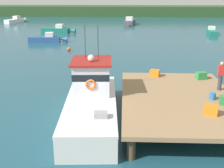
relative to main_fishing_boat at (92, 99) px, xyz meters
name	(u,v)px	position (x,y,z in m)	size (l,w,h in m)	color
ground_plane	(89,116)	(-0.17, 0.05, -1.01)	(200.00, 200.00, 0.00)	#1E4C5B
dock	(179,99)	(4.63, 0.05, 0.07)	(6.00, 9.00, 1.20)	#4C3D2D
main_fishing_boat	(92,99)	(0.00, 0.00, 0.00)	(2.98, 9.89, 4.80)	silver
crate_stack_near_edge	(201,76)	(6.57, 3.29, 0.42)	(0.60, 0.44, 0.45)	#2D8442
crate_single_by_cleat	(211,110)	(5.66, -2.16, 0.41)	(0.60, 0.44, 0.43)	orange
crate_stack_mid_dock	(155,73)	(3.72, 3.79, 0.40)	(0.60, 0.44, 0.42)	orange
bait_bucket	(213,96)	(6.28, -0.26, 0.36)	(0.32, 0.32, 0.34)	#2866B2
deckhand_by_the_boat	(221,75)	(7.08, 1.23, 1.05)	(0.36, 0.22, 1.63)	#383842
moored_boat_mid_harbor	(58,30)	(-8.71, 30.94, -0.54)	(5.44, 1.76, 1.36)	#196B5B
moored_boat_off_the_point	(212,32)	(15.07, 30.59, -0.61)	(1.49, 4.61, 1.16)	#196B5B
moored_boat_outer_mooring	(130,22)	(2.76, 41.99, -0.47)	(2.31, 6.27, 1.57)	#4C4C51
moored_boat_far_right	(47,39)	(-8.26, 22.66, -0.57)	(5.03, 1.62, 1.26)	#285184
moored_boat_near_channel	(16,20)	(-20.31, 44.47, -0.54)	(3.08, 5.33, 1.36)	white
mooring_buoy_outer	(56,40)	(-7.31, 23.53, -0.81)	(0.40, 0.40, 0.40)	silver
mooring_buoy_channel_marker	(69,49)	(-4.48, 17.41, -0.80)	(0.40, 0.40, 0.40)	#EA5B19
far_shoreline	(117,11)	(-0.17, 62.05, 0.19)	(120.00, 8.00, 2.40)	#284723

